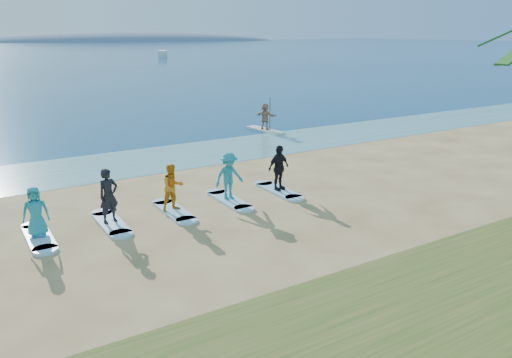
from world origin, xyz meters
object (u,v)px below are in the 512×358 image
student_1 (109,196)px  surfboard_2 (174,211)px  paddleboarder (265,116)px  student_0 (36,212)px  student_4 (279,168)px  boat_offshore_b (163,57)px  surfboard_3 (229,200)px  surfboard_4 (278,191)px  student_3 (229,176)px  paddleboard (265,130)px  student_2 (173,187)px  surfboard_1 (111,223)px  surfboard_0 (39,237)px

student_1 → surfboard_2: student_1 is taller
paddleboarder → student_0: 17.94m
student_1 → surfboard_2: 2.32m
paddleboarder → student_4: student_4 is taller
boat_offshore_b → surfboard_3: bearing=-86.2°
student_1 → surfboard_2: (2.13, 0.00, -0.92)m
student_0 → surfboard_2: 4.34m
student_0 → student_4: (8.53, 0.00, 0.11)m
surfboard_4 → student_3: bearing=180.0°
paddleboard → student_0: student_0 is taller
student_1 → student_2: student_1 is taller
surfboard_2 → surfboard_4: bearing=0.0°
boat_offshore_b → student_0: bearing=-89.4°
student_1 → student_2: 2.13m
student_0 → boat_offshore_b: bearing=80.1°
student_4 → surfboard_2: bearing=168.7°
boat_offshore_b → surfboard_3: boat_offshore_b is taller
student_4 → student_3: bearing=168.7°
student_0 → surfboard_2: bearing=13.5°
surfboard_1 → surfboard_2: (2.13, 0.00, 0.00)m
surfboard_1 → surfboard_4: 6.40m
paddleboarder → student_3: (-8.20, -10.41, 0.03)m
surfboard_4 → surfboard_3: bearing=180.0°
paddleboard → student_4: 12.08m
boat_offshore_b → surfboard_1: boat_offshore_b is taller
student_3 → surfboard_4: (2.13, 0.00, -0.90)m
paddleboarder → student_3: student_3 is taller
surfboard_2 → student_2: bearing=0.0°
surfboard_1 → student_3: (4.27, 0.00, 0.90)m
student_4 → surfboard_4: bearing=0.0°
paddleboard → paddleboarder: (0.00, 0.00, 0.85)m
student_3 → surfboard_4: size_ratio=0.78×
student_0 → surfboard_1: student_0 is taller
boat_offshore_b → surfboard_1: bearing=-88.3°
surfboard_0 → surfboard_1: same height
surfboard_0 → student_1: (2.13, 0.00, 0.92)m
student_1 → boat_offshore_b: bearing=53.6°
surfboard_0 → surfboard_1: (2.13, 0.00, 0.00)m
student_0 → student_3: (6.40, 0.00, 0.10)m
surfboard_4 → surfboard_1: bearing=180.0°
student_0 → surfboard_2: (4.27, 0.00, -0.80)m
surfboard_1 → student_3: 4.36m
student_2 → student_1: bearing=176.6°
student_2 → paddleboarder: bearing=41.8°
student_1 → surfboard_3: 4.36m
student_3 → surfboard_4: bearing=-3.4°
student_0 → student_2: (4.27, 0.00, 0.04)m
student_0 → surfboard_3: 6.45m
surfboard_3 → student_2: bearing=180.0°
student_0 → student_3: size_ratio=0.88×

